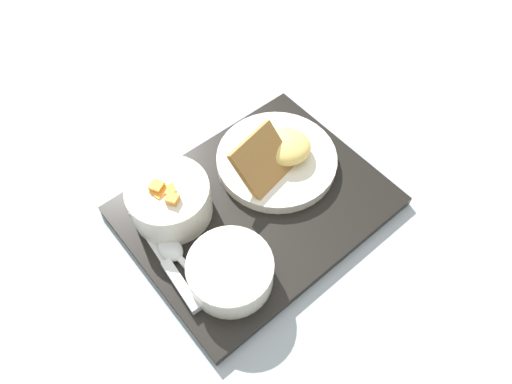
{
  "coord_description": "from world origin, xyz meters",
  "views": [
    {
      "loc": [
        -0.21,
        -0.31,
        0.61
      ],
      "look_at": [
        0.0,
        0.0,
        0.05
      ],
      "focal_mm": 32.0,
      "sensor_mm": 36.0,
      "label": 1
    }
  ],
  "objects_px": {
    "bowl_salad": "(169,199)",
    "plate_main": "(277,157)",
    "knife": "(175,277)",
    "spoon": "(178,256)",
    "bowl_soup": "(230,271)"
  },
  "relations": [
    {
      "from": "bowl_salad",
      "to": "bowl_soup",
      "type": "relative_size",
      "value": 1.03
    },
    {
      "from": "bowl_soup",
      "to": "spoon",
      "type": "height_order",
      "value": "bowl_soup"
    },
    {
      "from": "bowl_salad",
      "to": "knife",
      "type": "distance_m",
      "value": 0.11
    },
    {
      "from": "bowl_salad",
      "to": "plate_main",
      "type": "bearing_deg",
      "value": -4.67
    },
    {
      "from": "spoon",
      "to": "bowl_soup",
      "type": "bearing_deg",
      "value": -154.38
    },
    {
      "from": "plate_main",
      "to": "bowl_soup",
      "type": "bearing_deg",
      "value": -142.97
    },
    {
      "from": "bowl_soup",
      "to": "plate_main",
      "type": "bearing_deg",
      "value": 37.03
    },
    {
      "from": "bowl_salad",
      "to": "plate_main",
      "type": "distance_m",
      "value": 0.18
    },
    {
      "from": "bowl_salad",
      "to": "spoon",
      "type": "bearing_deg",
      "value": -112.9
    },
    {
      "from": "bowl_salad",
      "to": "bowl_soup",
      "type": "distance_m",
      "value": 0.14
    },
    {
      "from": "bowl_soup",
      "to": "bowl_salad",
      "type": "bearing_deg",
      "value": 96.12
    },
    {
      "from": "plate_main",
      "to": "spoon",
      "type": "relative_size",
      "value": 1.35
    },
    {
      "from": "knife",
      "to": "spoon",
      "type": "height_order",
      "value": "same"
    },
    {
      "from": "knife",
      "to": "spoon",
      "type": "xyz_separation_m",
      "value": [
        0.02,
        0.03,
        0.0
      ]
    },
    {
      "from": "bowl_salad",
      "to": "spoon",
      "type": "distance_m",
      "value": 0.08
    }
  ]
}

